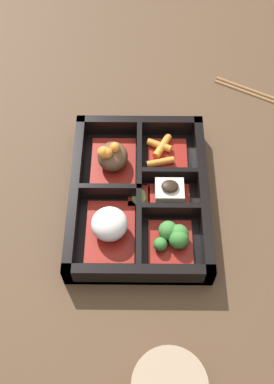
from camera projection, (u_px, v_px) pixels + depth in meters
name	position (u px, v px, depth m)	size (l,w,h in m)	color
ground_plane	(137.00, 200.00, 0.71)	(3.00, 3.00, 0.00)	#4C3523
bento_base	(137.00, 199.00, 0.70)	(0.28, 0.21, 0.01)	black
bento_rim	(138.00, 193.00, 0.69)	(0.28, 0.21, 0.04)	black
bowl_rice	(108.00, 226.00, 0.65)	(0.10, 0.07, 0.05)	maroon
bowl_stew	(110.00, 158.00, 0.71)	(0.10, 0.07, 0.05)	maroon
bowl_greens	(172.00, 237.00, 0.64)	(0.07, 0.06, 0.03)	maroon
bowl_tofu	(167.00, 193.00, 0.68)	(0.04, 0.06, 0.04)	maroon
bowl_carrots	(163.00, 154.00, 0.73)	(0.07, 0.07, 0.02)	maroon
bowl_pickles	(139.00, 198.00, 0.69)	(0.04, 0.03, 0.01)	maroon
chopsticks	(268.00, 98.00, 0.82)	(0.11, 0.20, 0.01)	brown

